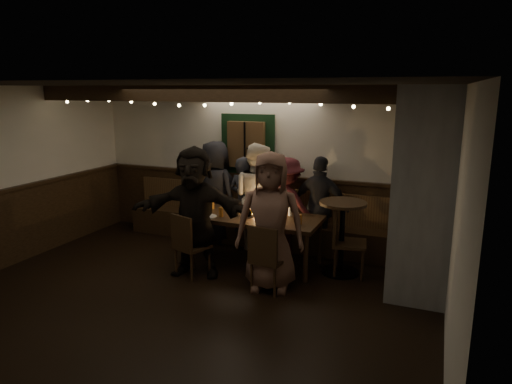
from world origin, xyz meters
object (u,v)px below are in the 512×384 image
at_px(chair_near_right, 266,255).
at_px(person_g, 270,222).
at_px(chair_end, 343,236).
at_px(person_c, 257,197).
at_px(person_a, 216,192).
at_px(chair_near_left, 187,242).
at_px(dining_table, 251,220).
at_px(person_d, 286,206).
at_px(high_top, 342,228).
at_px(person_f, 195,212).
at_px(person_e, 320,206).
at_px(person_b, 244,202).

xyz_separation_m(chair_near_right, person_g, (-0.01, 0.16, 0.40)).
height_order(chair_end, person_c, person_c).
bearing_deg(person_a, person_c, -169.58).
distance_m(chair_near_left, chair_near_right, 1.18).
xyz_separation_m(dining_table, chair_end, (1.35, 0.09, -0.11)).
distance_m(dining_table, person_d, 0.73).
distance_m(chair_near_left, high_top, 2.15).
bearing_deg(dining_table, chair_end, 3.83).
bearing_deg(dining_table, chair_near_left, -126.97).
bearing_deg(person_f, person_c, 62.63).
bearing_deg(person_d, person_e, -156.64).
relative_size(person_a, person_f, 0.95).
bearing_deg(person_f, dining_table, 39.87).
xyz_separation_m(dining_table, person_c, (-0.16, 0.63, 0.19)).
bearing_deg(person_d, person_g, 111.04).
height_order(person_b, person_g, person_g).
bearing_deg(person_b, high_top, 174.63).
bearing_deg(chair_near_left, person_a, 103.15).
distance_m(dining_table, person_b, 0.74).
relative_size(person_b, person_g, 0.84).
distance_m(person_a, person_g, 2.12).
height_order(dining_table, chair_near_left, chair_near_left).
bearing_deg(person_e, person_b, 11.14).
bearing_deg(chair_near_left, chair_near_right, -3.09).
xyz_separation_m(chair_near_left, person_e, (1.45, 1.55, 0.27)).
relative_size(chair_near_left, chair_near_right, 1.00).
bearing_deg(high_top, chair_near_right, -126.82).
height_order(person_a, person_d, person_a).
xyz_separation_m(dining_table, high_top, (1.33, 0.14, -0.01)).
relative_size(chair_near_left, person_g, 0.50).
relative_size(chair_near_right, person_f, 0.50).
distance_m(person_b, person_f, 1.32).
bearing_deg(person_f, chair_near_left, -119.96).
bearing_deg(high_top, person_e, 127.62).
relative_size(chair_near_left, person_c, 0.52).
bearing_deg(chair_near_left, person_c, 72.70).
height_order(person_d, person_f, person_f).
bearing_deg(person_f, high_top, 12.75).
bearing_deg(person_g, chair_near_left, 171.15).
bearing_deg(person_d, dining_table, 73.61).
relative_size(chair_end, person_c, 0.58).
distance_m(person_c, person_d, 0.51).
distance_m(chair_near_left, person_d, 1.74).
xyz_separation_m(person_a, person_f, (0.41, -1.42, 0.05)).
distance_m(person_d, person_e, 0.52).
xyz_separation_m(person_a, person_d, (1.31, -0.12, -0.09)).
bearing_deg(person_c, chair_near_left, 92.55).
xyz_separation_m(chair_end, person_a, (-2.32, 0.67, 0.30)).
xyz_separation_m(chair_near_left, person_b, (0.22, 1.43, 0.25)).
bearing_deg(chair_end, person_f, -158.35).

